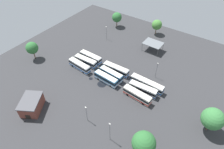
# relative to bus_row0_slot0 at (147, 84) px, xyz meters

# --- Properties ---
(ground_plane) EXTENTS (107.66, 107.66, 0.00)m
(ground_plane) POSITION_rel_bus_row0_slot0_xyz_m (14.95, 3.35, -1.88)
(ground_plane) COLOR #333335
(bus_row0_slot0) EXTENTS (14.04, 2.97, 3.55)m
(bus_row0_slot0) POSITION_rel_bus_row0_slot0_xyz_m (0.00, 0.00, 0.00)
(bus_row0_slot0) COLOR silver
(bus_row0_slot0) RESTS_ON ground_plane
(bus_row0_slot1) EXTENTS (11.38, 3.16, 3.55)m
(bus_row0_slot1) POSITION_rel_bus_row0_slot0_xyz_m (0.01, 3.45, -0.00)
(bus_row0_slot1) COLOR silver
(bus_row0_slot1) RESTS_ON ground_plane
(bus_row0_slot2) EXTENTS (11.62, 3.47, 3.55)m
(bus_row0_slot2) POSITION_rel_bus_row0_slot0_xyz_m (0.39, 7.40, -0.00)
(bus_row0_slot2) COLOR silver
(bus_row0_slot2) RESTS_ON ground_plane
(bus_row1_slot0) EXTENTS (11.77, 2.91, 3.55)m
(bus_row1_slot0) POSITION_rel_bus_row0_slot0_xyz_m (15.17, -0.34, -0.00)
(bus_row1_slot0) COLOR silver
(bus_row1_slot0) RESTS_ON ground_plane
(bus_row1_slot1) EXTENTS (11.10, 3.40, 3.55)m
(bus_row1_slot1) POSITION_rel_bus_row0_slot0_xyz_m (15.09, 3.47, -0.00)
(bus_row1_slot1) COLOR teal
(bus_row1_slot1) RESTS_ON ground_plane
(bus_row1_slot2) EXTENTS (10.91, 3.26, 3.55)m
(bus_row1_slot2) POSITION_rel_bus_row0_slot0_xyz_m (15.33, 6.82, -0.00)
(bus_row1_slot2) COLOR teal
(bus_row1_slot2) RESTS_ON ground_plane
(bus_row2_slot0) EXTENTS (11.30, 2.83, 3.55)m
(bus_row2_slot0) POSITION_rel_bus_row0_slot0_xyz_m (29.62, -0.67, -0.00)
(bus_row2_slot0) COLOR silver
(bus_row2_slot0) RESTS_ON ground_plane
(bus_row2_slot1) EXTENTS (11.15, 2.98, 3.55)m
(bus_row2_slot1) POSITION_rel_bus_row0_slot0_xyz_m (29.68, 2.89, -0.00)
(bus_row2_slot1) COLOR silver
(bus_row2_slot1) RESTS_ON ground_plane
(bus_row2_slot2) EXTENTS (11.39, 3.55, 3.55)m
(bus_row2_slot2) POSITION_rel_bus_row0_slot0_xyz_m (29.96, 6.79, -0.00)
(bus_row2_slot2) COLOR silver
(bus_row2_slot2) RESTS_ON ground_plane
(depot_building) EXTENTS (10.22, 11.14, 5.01)m
(depot_building) POSITION_rel_bus_row0_slot0_xyz_m (29.01, 33.33, 0.65)
(depot_building) COLOR brown
(depot_building) RESTS_ON ground_plane
(maintenance_shelter) EXTENTS (9.12, 6.95, 4.28)m
(maintenance_shelter) POSITION_rel_bus_row0_slot0_xyz_m (9.54, -24.58, 2.19)
(maintenance_shelter) COLOR slate
(maintenance_shelter) RESTS_ON ground_plane
(lamp_post_far_corner) EXTENTS (0.56, 0.28, 7.85)m
(lamp_post_far_corner) POSITION_rel_bus_row0_slot0_xyz_m (-0.34, -7.35, 2.46)
(lamp_post_far_corner) COLOR slate
(lamp_post_far_corner) RESTS_ON ground_plane
(lamp_post_near_entrance) EXTENTS (0.56, 0.28, 7.72)m
(lamp_post_near_entrance) POSITION_rel_bus_row0_slot0_xyz_m (34.26, -19.61, 2.40)
(lamp_post_near_entrance) COLOR slate
(lamp_post_near_entrance) RESTS_ON ground_plane
(lamp_post_by_building) EXTENTS (0.56, 0.28, 7.30)m
(lamp_post_by_building) POSITION_rel_bus_row0_slot0_xyz_m (9.63, 25.78, 2.18)
(lamp_post_by_building) COLOR slate
(lamp_post_by_building) RESTS_ON ground_plane
(lamp_post_mid_lot) EXTENTS (0.56, 0.28, 8.84)m
(lamp_post_mid_lot) POSITION_rel_bus_row0_slot0_xyz_m (-0.91, 27.19, 2.96)
(lamp_post_mid_lot) COLOR slate
(lamp_post_mid_lot) RESTS_ON ground_plane
(tree_south_edge) EXTENTS (5.60, 5.60, 8.75)m
(tree_south_edge) POSITION_rel_bus_row0_slot0_xyz_m (52.66, 13.13, 4.06)
(tree_south_edge) COLOR brown
(tree_south_edge) RESTS_ON ground_plane
(tree_north_edge) EXTENTS (5.58, 5.58, 8.54)m
(tree_north_edge) POSITION_rel_bus_row0_slot0_xyz_m (37.50, -34.52, 3.85)
(tree_north_edge) COLOR brown
(tree_north_edge) RESTS_ON ground_plane
(tree_northwest) EXTENTS (7.14, 7.14, 9.83)m
(tree_northwest) POSITION_rel_bus_row0_slot0_xyz_m (-25.38, 6.10, 4.38)
(tree_northwest) COLOR brown
(tree_northwest) RESTS_ON ground_plane
(tree_east_edge) EXTENTS (6.97, 6.97, 10.01)m
(tree_east_edge) POSITION_rel_bus_row0_slot0_xyz_m (-11.51, 25.70, 4.64)
(tree_east_edge) COLOR brown
(tree_east_edge) RESTS_ON ground_plane
(tree_west_edge) EXTENTS (5.47, 5.47, 8.32)m
(tree_west_edge) POSITION_rel_bus_row0_slot0_xyz_m (14.94, -39.87, 3.69)
(tree_west_edge) COLOR brown
(tree_west_edge) RESTS_ON ground_plane
(puddle_centre_drain) EXTENTS (3.89, 3.89, 0.01)m
(puddle_centre_drain) POSITION_rel_bus_row0_slot0_xyz_m (15.98, 8.89, -1.87)
(puddle_centre_drain) COLOR black
(puddle_centre_drain) RESTS_ON ground_plane
(puddle_front_lane) EXTENTS (1.68, 1.68, 0.01)m
(puddle_front_lane) POSITION_rel_bus_row0_slot0_xyz_m (21.81, 9.05, -1.87)
(puddle_front_lane) COLOR black
(puddle_front_lane) RESTS_ON ground_plane
(puddle_near_shelter) EXTENTS (2.85, 2.85, 0.01)m
(puddle_near_shelter) POSITION_rel_bus_row0_slot0_xyz_m (27.35, -3.62, -1.87)
(puddle_near_shelter) COLOR black
(puddle_near_shelter) RESTS_ON ground_plane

